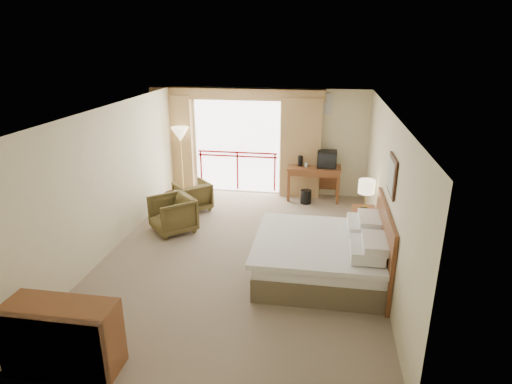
% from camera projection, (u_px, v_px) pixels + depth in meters
% --- Properties ---
extents(floor, '(7.00, 7.00, 0.00)m').
position_uv_depth(floor, '(243.00, 253.00, 8.12)').
color(floor, '#81715C').
rests_on(floor, ground).
extents(ceiling, '(7.00, 7.00, 0.00)m').
position_uv_depth(ceiling, '(241.00, 110.00, 7.21)').
color(ceiling, white).
rests_on(ceiling, wall_back).
extents(wall_back, '(5.00, 0.00, 5.00)m').
position_uv_depth(wall_back, '(268.00, 142.00, 10.92)').
color(wall_back, beige).
rests_on(wall_back, ground).
extents(wall_front, '(5.00, 0.00, 5.00)m').
position_uv_depth(wall_front, '(177.00, 293.00, 4.42)').
color(wall_front, beige).
rests_on(wall_front, ground).
extents(wall_left, '(0.00, 7.00, 7.00)m').
position_uv_depth(wall_left, '(112.00, 179.00, 8.05)').
color(wall_left, beige).
rests_on(wall_left, ground).
extents(wall_right, '(0.00, 7.00, 7.00)m').
position_uv_depth(wall_right, '(386.00, 193.00, 7.29)').
color(wall_right, beige).
rests_on(wall_right, ground).
extents(balcony_door, '(2.40, 0.00, 2.40)m').
position_uv_depth(balcony_door, '(237.00, 147.00, 11.07)').
color(balcony_door, white).
rests_on(balcony_door, wall_back).
extents(balcony_railing, '(2.09, 0.03, 1.02)m').
position_uv_depth(balcony_railing, '(237.00, 161.00, 11.19)').
color(balcony_railing, '#A10D12').
rests_on(balcony_railing, wall_back).
extents(curtain_left, '(1.00, 0.26, 2.50)m').
position_uv_depth(curtain_left, '(175.00, 144.00, 11.18)').
color(curtain_left, '#987346').
rests_on(curtain_left, wall_back).
extents(curtain_right, '(1.00, 0.26, 2.50)m').
position_uv_depth(curtain_right, '(301.00, 148.00, 10.69)').
color(curtain_right, '#987346').
rests_on(curtain_right, wall_back).
extents(valance, '(4.40, 0.22, 0.28)m').
position_uv_depth(valance, '(236.00, 94.00, 10.53)').
color(valance, '#987346').
rests_on(valance, wall_back).
extents(hvac_vent, '(0.50, 0.04, 0.50)m').
position_uv_depth(hvac_vent, '(321.00, 104.00, 10.36)').
color(hvac_vent, silver).
rests_on(hvac_vent, wall_back).
extents(bed, '(2.13, 2.06, 0.97)m').
position_uv_depth(bed, '(323.00, 256.00, 7.21)').
color(bed, brown).
rests_on(bed, floor).
extents(headboard, '(0.06, 2.10, 1.30)m').
position_uv_depth(headboard, '(383.00, 245.00, 6.98)').
color(headboard, brown).
rests_on(headboard, wall_right).
extents(framed_art, '(0.04, 0.72, 0.60)m').
position_uv_depth(framed_art, '(392.00, 175.00, 6.57)').
color(framed_art, black).
rests_on(framed_art, wall_right).
extents(nightstand, '(0.50, 0.58, 0.65)m').
position_uv_depth(nightstand, '(364.00, 224.00, 8.57)').
color(nightstand, brown).
rests_on(nightstand, floor).
extents(table_lamp, '(0.32, 0.32, 0.57)m').
position_uv_depth(table_lamp, '(367.00, 187.00, 8.35)').
color(table_lamp, tan).
rests_on(table_lamp, nightstand).
extents(phone, '(0.17, 0.13, 0.07)m').
position_uv_depth(phone, '(363.00, 210.00, 8.31)').
color(phone, black).
rests_on(phone, nightstand).
extents(desk, '(1.31, 0.63, 0.85)m').
position_uv_depth(desk, '(314.00, 173.00, 10.69)').
color(desk, brown).
rests_on(desk, floor).
extents(tv, '(0.46, 0.37, 0.42)m').
position_uv_depth(tv, '(327.00, 159.00, 10.45)').
color(tv, black).
rests_on(tv, desk).
extents(coffee_maker, '(0.14, 0.14, 0.26)m').
position_uv_depth(coffee_maker, '(300.00, 161.00, 10.58)').
color(coffee_maker, black).
rests_on(coffee_maker, desk).
extents(cup, '(0.08, 0.08, 0.10)m').
position_uv_depth(cup, '(306.00, 165.00, 10.54)').
color(cup, white).
rests_on(cup, desk).
extents(wastebasket, '(0.34, 0.34, 0.34)m').
position_uv_depth(wastebasket, '(306.00, 197.00, 10.52)').
color(wastebasket, black).
rests_on(wastebasket, floor).
extents(armchair_far, '(1.04, 1.04, 0.68)m').
position_uv_depth(armchair_far, '(193.00, 209.00, 10.19)').
color(armchair_far, '#453A1D').
rests_on(armchair_far, floor).
extents(armchair_near, '(1.16, 1.16, 0.76)m').
position_uv_depth(armchair_near, '(174.00, 231.00, 9.04)').
color(armchair_near, '#453A1D').
rests_on(armchair_near, floor).
extents(side_table, '(0.49, 0.49, 0.53)m').
position_uv_depth(side_table, '(175.00, 200.00, 9.74)').
color(side_table, black).
rests_on(side_table, floor).
extents(book, '(0.28, 0.30, 0.02)m').
position_uv_depth(book, '(175.00, 193.00, 9.69)').
color(book, white).
rests_on(book, side_table).
extents(floor_lamp, '(0.45, 0.45, 1.76)m').
position_uv_depth(floor_lamp, '(180.00, 137.00, 10.73)').
color(floor_lamp, tan).
rests_on(floor_lamp, floor).
extents(dresser, '(1.34, 0.57, 0.89)m').
position_uv_depth(dresser, '(62.00, 338.00, 5.12)').
color(dresser, brown).
rests_on(dresser, floor).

